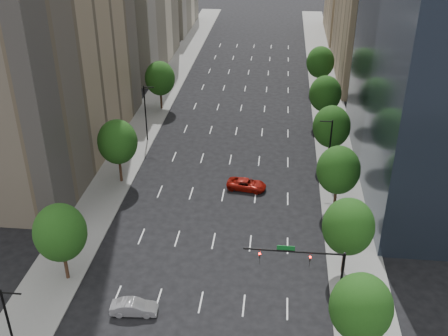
% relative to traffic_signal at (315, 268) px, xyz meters
% --- Properties ---
extents(sidewalk_left, '(6.00, 200.00, 0.15)m').
position_rel_traffic_signal_xyz_m(sidewalk_left, '(-26.03, 30.00, -5.10)').
color(sidewalk_left, slate).
rests_on(sidewalk_left, ground).
extents(sidewalk_right, '(6.00, 200.00, 0.15)m').
position_rel_traffic_signal_xyz_m(sidewalk_right, '(4.97, 30.00, -5.10)').
color(sidewalk_right, slate).
rests_on(sidewalk_right, ground).
extents(parking_tan_right, '(14.00, 30.00, 30.00)m').
position_rel_traffic_signal_xyz_m(parking_tan_right, '(14.47, 70.00, 9.83)').
color(parking_tan_right, '#8C7759').
rests_on(parking_tan_right, ground).
extents(filler_right, '(14.00, 26.00, 16.00)m').
position_rel_traffic_signal_xyz_m(filler_right, '(14.47, 103.00, 2.83)').
color(filler_right, '#8C7759').
rests_on(filler_right, ground).
extents(tree_right_0, '(5.20, 5.20, 8.39)m').
position_rel_traffic_signal_xyz_m(tree_right_0, '(3.47, -5.00, 0.22)').
color(tree_right_0, '#382316').
rests_on(tree_right_0, ground).
extents(tree_right_1, '(5.20, 5.20, 8.75)m').
position_rel_traffic_signal_xyz_m(tree_right_1, '(3.47, 6.00, 0.58)').
color(tree_right_1, '#382316').
rests_on(tree_right_1, ground).
extents(tree_right_2, '(5.20, 5.20, 8.61)m').
position_rel_traffic_signal_xyz_m(tree_right_2, '(3.47, 18.00, 0.43)').
color(tree_right_2, '#382316').
rests_on(tree_right_2, ground).
extents(tree_right_3, '(5.20, 5.20, 8.89)m').
position_rel_traffic_signal_xyz_m(tree_right_3, '(3.47, 30.00, 0.72)').
color(tree_right_3, '#382316').
rests_on(tree_right_3, ground).
extents(tree_right_4, '(5.20, 5.20, 8.46)m').
position_rel_traffic_signal_xyz_m(tree_right_4, '(3.47, 44.00, 0.29)').
color(tree_right_4, '#382316').
rests_on(tree_right_4, ground).
extents(tree_right_5, '(5.20, 5.20, 8.75)m').
position_rel_traffic_signal_xyz_m(tree_right_5, '(3.47, 60.00, 0.58)').
color(tree_right_5, '#382316').
rests_on(tree_right_5, ground).
extents(tree_left_0, '(5.20, 5.20, 8.75)m').
position_rel_traffic_signal_xyz_m(tree_left_0, '(-24.53, 2.00, 0.58)').
color(tree_left_0, '#382316').
rests_on(tree_left_0, ground).
extents(tree_left_1, '(5.20, 5.20, 8.97)m').
position_rel_traffic_signal_xyz_m(tree_left_1, '(-24.53, 22.00, 0.79)').
color(tree_left_1, '#382316').
rests_on(tree_left_1, ground).
extents(tree_left_2, '(5.20, 5.20, 8.68)m').
position_rel_traffic_signal_xyz_m(tree_left_2, '(-24.53, 48.00, 0.50)').
color(tree_left_2, '#382316').
rests_on(tree_left_2, ground).
extents(streetlight_rn, '(1.70, 0.20, 9.00)m').
position_rel_traffic_signal_xyz_m(streetlight_rn, '(2.91, 25.00, -0.33)').
color(streetlight_rn, black).
rests_on(streetlight_rn, ground).
extents(streetlight_ls, '(1.70, 0.20, 9.00)m').
position_rel_traffic_signal_xyz_m(streetlight_ls, '(-23.96, -10.00, -0.33)').
color(streetlight_ls, black).
rests_on(streetlight_ls, ground).
extents(streetlight_ln, '(1.70, 0.20, 9.00)m').
position_rel_traffic_signal_xyz_m(streetlight_ln, '(-23.96, 35.00, -0.33)').
color(streetlight_ln, black).
rests_on(streetlight_ln, ground).
extents(traffic_signal, '(9.12, 0.40, 7.38)m').
position_rel_traffic_signal_xyz_m(traffic_signal, '(0.00, 0.00, 0.00)').
color(traffic_signal, black).
rests_on(traffic_signal, ground).
extents(car_silver, '(4.50, 1.87, 1.45)m').
position_rel_traffic_signal_xyz_m(car_silver, '(-16.52, -2.12, -4.45)').
color(car_silver, '#9D9CA2').
rests_on(car_silver, ground).
extents(car_red_far, '(5.42, 3.05, 1.43)m').
position_rel_traffic_signal_xyz_m(car_red_far, '(-7.61, 21.85, -4.46)').
color(car_red_far, '#97130B').
rests_on(car_red_far, ground).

